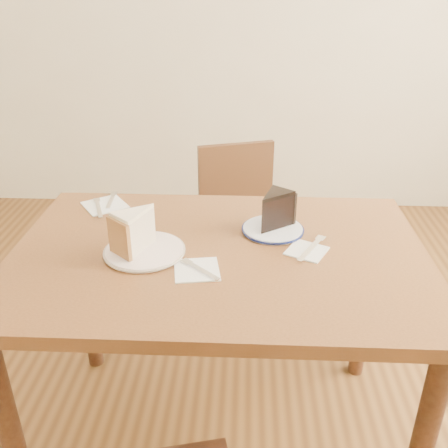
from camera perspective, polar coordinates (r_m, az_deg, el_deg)
ground at (r=1.93m, az=-0.48°, el=-22.80°), size 4.00×4.00×0.00m
table at (r=1.49m, az=-0.57°, el=-6.38°), size 1.20×0.80×0.75m
chair_far at (r=2.21m, az=2.21°, el=-0.71°), size 0.50×0.50×0.81m
plate_cream at (r=1.45m, az=-9.07°, el=-3.05°), size 0.22×0.22×0.01m
plate_navy at (r=1.55m, az=5.59°, el=-0.61°), size 0.18×0.18×0.01m
carrot_cake at (r=1.43m, az=-9.77°, el=-0.78°), size 0.15×0.15×0.11m
chocolate_cake at (r=1.53m, az=5.57°, el=1.31°), size 0.14×0.14×0.10m
napkin_cream at (r=1.35m, az=-3.13°, el=-5.26°), size 0.14×0.14×0.00m
napkin_navy at (r=1.46m, az=9.43°, el=-3.04°), size 0.14×0.14×0.00m
napkin_spare at (r=1.77m, az=-13.46°, el=2.12°), size 0.18×0.18×0.00m
fork_cream at (r=1.34m, az=-2.71°, el=-5.22°), size 0.11×0.11×0.00m
knife_navy at (r=1.46m, az=9.92°, el=-2.76°), size 0.10×0.16×0.00m
fork_spare at (r=1.79m, az=-12.76°, el=2.69°), size 0.02×0.14×0.00m
knife_spare at (r=1.74m, az=-14.15°, el=1.79°), size 0.07×0.15×0.00m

